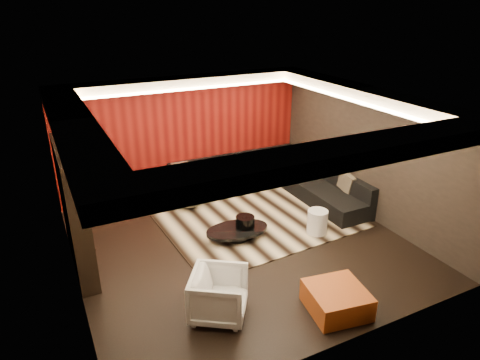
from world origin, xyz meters
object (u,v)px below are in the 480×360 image
coffee_table (237,233)px  armchair (219,295)px  drum_stool (245,226)px  white_side_table (317,222)px  sectional_sofa (269,181)px  orange_ottoman (337,300)px

coffee_table → armchair: bearing=-123.0°
drum_stool → white_side_table: 1.47m
drum_stool → sectional_sofa: bearing=48.0°
white_side_table → drum_stool: bearing=159.6°
orange_ottoman → drum_stool: bearing=95.6°
coffee_table → armchair: 2.25m
coffee_table → drum_stool: drum_stool is taller
coffee_table → armchair: size_ratio=1.55×
drum_stool → armchair: armchair is taller
drum_stool → armchair: (-1.39, -1.87, 0.13)m
coffee_table → white_side_table: bearing=-18.6°
white_side_table → orange_ottoman: (-1.12, -2.05, -0.07)m
coffee_table → orange_ottoman: orange_ottoman is taller
coffee_table → white_side_table: 1.64m
white_side_table → orange_ottoman: white_side_table is taller
white_side_table → armchair: (-2.76, -1.36, 0.12)m
orange_ottoman → armchair: bearing=157.2°
drum_stool → sectional_sofa: (1.54, 1.71, 0.02)m
coffee_table → sectional_sofa: bearing=44.8°
white_side_table → sectional_sofa: sectional_sofa is taller
drum_stool → armchair: size_ratio=0.54×
coffee_table → sectional_sofa: 2.42m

